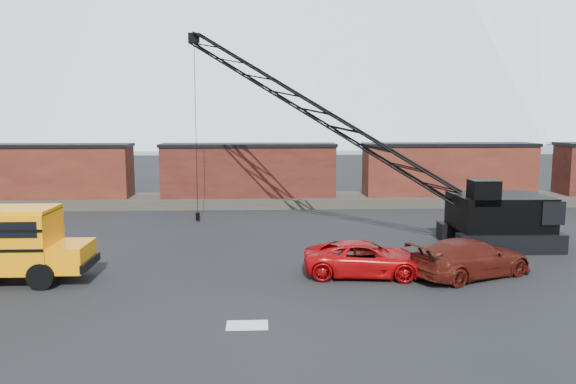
{
  "coord_description": "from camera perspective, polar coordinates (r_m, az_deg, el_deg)",
  "views": [
    {
      "loc": [
        1.03,
        -22.14,
        6.99
      ],
      "look_at": [
        2.41,
        7.29,
        3.0
      ],
      "focal_mm": 35.0,
      "sensor_mm": 36.0,
      "label": 1
    }
  ],
  "objects": [
    {
      "name": "ground",
      "position": [
        23.24,
        -5.17,
        -9.82
      ],
      "size": [
        160.0,
        160.0,
        0.0
      ],
      "primitive_type": "plane",
      "color": "black",
      "rests_on": "ground"
    },
    {
      "name": "gravel_berm",
      "position": [
        44.65,
        -3.97,
        -0.86
      ],
      "size": [
        120.0,
        5.0,
        0.7
      ],
      "primitive_type": "cube",
      "color": "#49453C",
      "rests_on": "ground"
    },
    {
      "name": "boxcar_west_near",
      "position": [
        47.5,
        -23.69,
        1.95
      ],
      "size": [
        13.7,
        3.1,
        4.17
      ],
      "color": "#441313",
      "rests_on": "gravel_berm"
    },
    {
      "name": "boxcar_mid",
      "position": [
        44.35,
        -4.0,
        2.22
      ],
      "size": [
        13.7,
        3.1,
        4.17
      ],
      "color": "#541F17",
      "rests_on": "gravel_berm"
    },
    {
      "name": "boxcar_east_near",
      "position": [
        46.8,
        16.0,
        2.23
      ],
      "size": [
        13.7,
        3.1,
        4.17
      ],
      "color": "#441313",
      "rests_on": "gravel_berm"
    },
    {
      "name": "snow_patch",
      "position": [
        19.44,
        -4.17,
        -13.35
      ],
      "size": [
        1.4,
        0.9,
        0.02
      ],
      "primitive_type": "cube",
      "color": "silver",
      "rests_on": "ground"
    },
    {
      "name": "red_pickup",
      "position": [
        25.13,
        7.89,
        -6.73
      ],
      "size": [
        5.67,
        3.08,
        1.51
      ],
      "primitive_type": "imported",
      "rotation": [
        0.0,
        0.0,
        1.46
      ],
      "color": "#B4080B",
      "rests_on": "ground"
    },
    {
      "name": "maroon_suv",
      "position": [
        25.97,
        18.06,
        -6.37
      ],
      "size": [
        6.24,
        4.52,
        1.68
      ],
      "primitive_type": "imported",
      "rotation": [
        0.0,
        0.0,
        1.99
      ],
      "color": "#4C140D",
      "rests_on": "ground"
    },
    {
      "name": "crawler_crane",
      "position": [
        33.34,
        3.32,
        7.87
      ],
      "size": [
        20.32,
        10.51,
        12.46
      ],
      "color": "black",
      "rests_on": "ground"
    }
  ]
}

